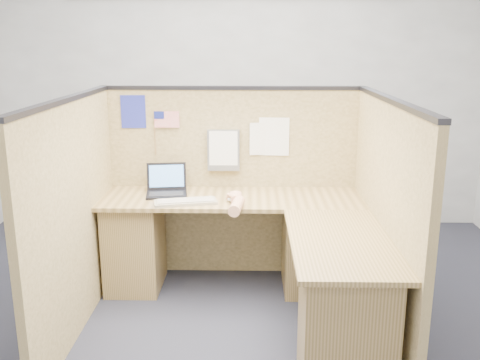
{
  "coord_description": "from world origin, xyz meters",
  "views": [
    {
      "loc": [
        0.14,
        -3.17,
        1.86
      ],
      "look_at": [
        0.07,
        0.5,
        0.91
      ],
      "focal_mm": 40.0,
      "sensor_mm": 36.0,
      "label": 1
    }
  ],
  "objects_px": {
    "l_desk": "(256,260)",
    "keyboard": "(186,202)",
    "laptop": "(168,187)",
    "mouse": "(235,198)"
  },
  "relations": [
    {
      "from": "l_desk",
      "to": "laptop",
      "type": "height_order",
      "value": "laptop"
    },
    {
      "from": "laptop",
      "to": "mouse",
      "type": "xyz_separation_m",
      "value": [
        0.53,
        -0.21,
        -0.03
      ]
    },
    {
      "from": "l_desk",
      "to": "mouse",
      "type": "xyz_separation_m",
      "value": [
        -0.15,
        0.27,
        0.36
      ]
    },
    {
      "from": "keyboard",
      "to": "mouse",
      "type": "height_order",
      "value": "mouse"
    },
    {
      "from": "l_desk",
      "to": "laptop",
      "type": "distance_m",
      "value": 0.92
    },
    {
      "from": "laptop",
      "to": "keyboard",
      "type": "relative_size",
      "value": 0.71
    },
    {
      "from": "l_desk",
      "to": "keyboard",
      "type": "height_order",
      "value": "keyboard"
    },
    {
      "from": "l_desk",
      "to": "keyboard",
      "type": "xyz_separation_m",
      "value": [
        -0.51,
        0.21,
        0.35
      ]
    },
    {
      "from": "mouse",
      "to": "l_desk",
      "type": "bearing_deg",
      "value": -60.33
    },
    {
      "from": "l_desk",
      "to": "laptop",
      "type": "xyz_separation_m",
      "value": [
        -0.68,
        0.48,
        0.39
      ]
    }
  ]
}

